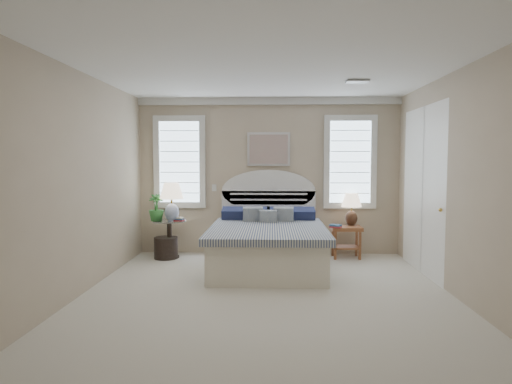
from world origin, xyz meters
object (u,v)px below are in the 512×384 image
(bed, at_px, (268,242))
(lamp_left, at_px, (172,197))
(floor_pot, at_px, (166,248))
(side_table_left, at_px, (169,235))
(nightstand_right, at_px, (346,235))
(lamp_right, at_px, (351,206))

(bed, xyz_separation_m, lamp_left, (-1.59, 0.54, 0.63))
(bed, distance_m, floor_pot, 1.79)
(side_table_left, distance_m, floor_pot, 0.22)
(floor_pot, bearing_deg, side_table_left, 48.91)
(nightstand_right, bearing_deg, floor_pot, -177.05)
(side_table_left, height_order, floor_pot, side_table_left)
(floor_pot, distance_m, lamp_left, 0.85)
(floor_pot, distance_m, lamp_right, 3.19)
(bed, xyz_separation_m, lamp_right, (1.40, 0.81, 0.48))
(bed, bearing_deg, floor_pot, 162.42)
(bed, height_order, side_table_left, bed)
(nightstand_right, height_order, lamp_left, lamp_left)
(nightstand_right, bearing_deg, lamp_right, 49.73)
(lamp_right, bearing_deg, floor_pot, -174.95)
(bed, distance_m, nightstand_right, 1.47)
(nightstand_right, xyz_separation_m, floor_pot, (-3.00, -0.15, -0.21))
(lamp_right, bearing_deg, side_table_left, -175.88)
(nightstand_right, bearing_deg, bed, -151.97)
(floor_pot, xyz_separation_m, lamp_left, (0.10, -0.00, 0.84))
(nightstand_right, relative_size, floor_pot, 1.36)
(bed, height_order, floor_pot, bed)
(floor_pot, relative_size, lamp_right, 0.71)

